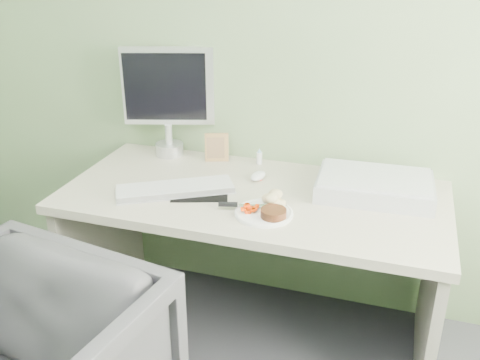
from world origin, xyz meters
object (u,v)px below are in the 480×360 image
(plate, at_px, (264,213))
(scanner, at_px, (374,187))
(desk, at_px, (253,231))
(monitor, at_px, (168,96))

(plate, relative_size, scanner, 0.48)
(desk, xyz_separation_m, plate, (0.09, -0.17, 0.19))
(scanner, distance_m, monitor, 1.05)
(desk, relative_size, scanner, 3.41)
(desk, bearing_deg, monitor, 148.69)
(plate, bearing_deg, monitor, 141.44)
(scanner, bearing_deg, monitor, 167.55)
(monitor, bearing_deg, plate, -55.40)
(desk, relative_size, monitor, 3.07)
(desk, xyz_separation_m, monitor, (-0.52, 0.31, 0.48))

